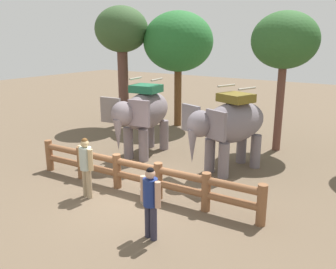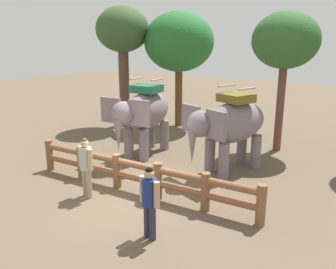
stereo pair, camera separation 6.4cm
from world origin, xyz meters
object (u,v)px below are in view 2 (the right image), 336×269
object	(u,v)px
elephant_center	(230,125)
tree_deep_back	(123,33)
log_fence	(137,173)
tree_far_left	(179,42)
feed_bucket	(148,196)
tourist_woman_in_black	(86,163)
tourist_man_in_blue	(149,198)
tree_far_right	(286,42)
elephant_near_left	(144,113)

from	to	relation	value
elephant_center	tree_deep_back	world-z (taller)	tree_deep_back
log_fence	tree_deep_back	size ratio (longest dim) A/B	1.28
tree_far_left	tree_deep_back	size ratio (longest dim) A/B	0.96
log_fence	tree_far_left	size ratio (longest dim) A/B	1.33
elephant_center	feed_bucket	size ratio (longest dim) A/B	7.15
tourist_woman_in_black	feed_bucket	size ratio (longest dim) A/B	3.63
tourist_woman_in_black	tourist_man_in_blue	bearing A→B (deg)	-14.34
log_fence	feed_bucket	xyz separation A→B (m)	(0.66, -0.32, -0.41)
tree_far_left	tree_far_right	world-z (taller)	tree_far_left
tree_far_right	tree_deep_back	bearing A→B (deg)	-178.22
tree_far_left	tree_far_right	size ratio (longest dim) A/B	1.05
feed_bucket	tourist_man_in_blue	bearing A→B (deg)	-51.17
tree_deep_back	tree_far_right	bearing A→B (deg)	1.78
tourist_woman_in_black	feed_bucket	bearing A→B (deg)	23.08
tourist_woman_in_black	tree_far_right	size ratio (longest dim) A/B	0.33
tourist_woman_in_black	tree_deep_back	xyz separation A→B (m)	(-4.83, 7.13, 3.58)
tourist_woman_in_black	feed_bucket	distance (m)	1.96
elephant_center	tree_far_right	size ratio (longest dim) A/B	0.64
tree_deep_back	feed_bucket	distance (m)	10.12
tourist_man_in_blue	tree_deep_back	bearing A→B (deg)	134.11
elephant_center	tree_deep_back	size ratio (longest dim) A/B	0.58
tree_far_right	tourist_man_in_blue	bearing A→B (deg)	-91.68
elephant_near_left	tourist_woman_in_black	bearing A→B (deg)	-75.70
elephant_near_left	tree_far_left	bearing A→B (deg)	107.88
elephant_near_left	tourist_man_in_blue	bearing A→B (deg)	-50.54
log_fence	elephant_near_left	distance (m)	3.60
log_fence	tree_far_right	xyz separation A→B (m)	(2.03, 6.36, 3.62)
elephant_center	tree_deep_back	xyz separation A→B (m)	(-7.24, 3.00, 2.97)
tourist_man_in_blue	log_fence	bearing A→B (deg)	136.18
log_fence	tourist_woman_in_black	distance (m)	1.46
tourist_man_in_blue	tree_deep_back	xyz separation A→B (m)	(-7.60, 7.84, 3.60)
elephant_near_left	tourist_woman_in_black	distance (m)	4.03
feed_bucket	elephant_near_left	bearing A→B (deg)	129.74
tourist_man_in_blue	tourist_woman_in_black	bearing A→B (deg)	165.66
tourist_man_in_blue	feed_bucket	world-z (taller)	tourist_man_in_blue
elephant_near_left	log_fence	bearing A→B (deg)	-55.38
elephant_near_left	tree_deep_back	world-z (taller)	tree_deep_back
elephant_near_left	tree_far_right	bearing A→B (deg)	41.44
feed_bucket	log_fence	bearing A→B (deg)	154.54
tree_deep_back	tourist_woman_in_black	bearing A→B (deg)	-55.91
tree_far_left	tourist_man_in_blue	bearing A→B (deg)	-60.44
elephant_near_left	tourist_woman_in_black	size ratio (longest dim) A/B	1.99
log_fence	feed_bucket	size ratio (longest dim) A/B	15.67
elephant_near_left	tree_deep_back	bearing A→B (deg)	139.53
log_fence	tourist_man_in_blue	distance (m)	2.52
elephant_center	tourist_man_in_blue	bearing A→B (deg)	-85.72
tourist_man_in_blue	elephant_near_left	bearing A→B (deg)	129.46
log_fence	elephant_near_left	size ratio (longest dim) A/B	2.17
tree_deep_back	feed_bucket	bearing A→B (deg)	-44.85
elephant_near_left	tree_far_left	xyz separation A→B (m)	(-1.54, 4.78, 2.51)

